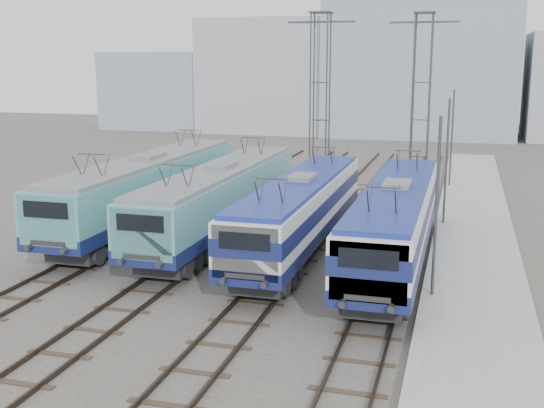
{
  "coord_description": "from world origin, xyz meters",
  "views": [
    {
      "loc": [
        9.44,
        -23.12,
        8.93
      ],
      "look_at": [
        0.91,
        7.0,
        2.33
      ],
      "focal_mm": 45.0,
      "sensor_mm": 36.0,
      "label": 1
    }
  ],
  "objects_px": {
    "locomotive_center_right": "(300,208)",
    "mast_front": "(436,212)",
    "catenary_tower_west": "(320,96)",
    "catenary_tower_east": "(421,95)",
    "locomotive_far_left": "(147,186)",
    "mast_rear": "(452,140)",
    "locomotive_center_left": "(220,196)",
    "locomotive_far_right": "(395,217)",
    "mast_mid": "(446,165)"
  },
  "relations": [
    {
      "from": "catenary_tower_east",
      "to": "mast_front",
      "type": "xyz_separation_m",
      "value": [
        2.1,
        -22.0,
        -3.14
      ]
    },
    {
      "from": "locomotive_center_left",
      "to": "locomotive_center_right",
      "type": "relative_size",
      "value": 1.05
    },
    {
      "from": "locomotive_center_right",
      "to": "mast_front",
      "type": "distance_m",
      "value": 8.28
    },
    {
      "from": "locomotive_center_left",
      "to": "locomotive_far_right",
      "type": "distance_m",
      "value": 9.31
    },
    {
      "from": "mast_rear",
      "to": "catenary_tower_west",
      "type": "bearing_deg",
      "value": -155.06
    },
    {
      "from": "mast_front",
      "to": "catenary_tower_east",
      "type": "bearing_deg",
      "value": 95.45
    },
    {
      "from": "locomotive_center_right",
      "to": "catenary_tower_east",
      "type": "distance_m",
      "value": 17.93
    },
    {
      "from": "locomotive_center_left",
      "to": "mast_rear",
      "type": "bearing_deg",
      "value": 58.16
    },
    {
      "from": "catenary_tower_west",
      "to": "locomotive_center_right",
      "type": "bearing_deg",
      "value": -81.38
    },
    {
      "from": "locomotive_far_right",
      "to": "mast_rear",
      "type": "bearing_deg",
      "value": 84.68
    },
    {
      "from": "locomotive_far_left",
      "to": "catenary_tower_east",
      "type": "xyz_separation_m",
      "value": [
        13.25,
        14.5,
        4.31
      ]
    },
    {
      "from": "locomotive_far_right",
      "to": "mast_front",
      "type": "relative_size",
      "value": 2.51
    },
    {
      "from": "locomotive_far_left",
      "to": "locomotive_center_right",
      "type": "distance_m",
      "value": 9.3
    },
    {
      "from": "locomotive_far_right",
      "to": "catenary_tower_west",
      "type": "height_order",
      "value": "catenary_tower_west"
    },
    {
      "from": "locomotive_far_right",
      "to": "mast_rear",
      "type": "distance_m",
      "value": 19.97
    },
    {
      "from": "locomotive_far_right",
      "to": "locomotive_center_left",
      "type": "bearing_deg",
      "value": 165.21
    },
    {
      "from": "mast_front",
      "to": "locomotive_center_left",
      "type": "bearing_deg",
      "value": 148.97
    },
    {
      "from": "locomotive_far_right",
      "to": "mast_front",
      "type": "bearing_deg",
      "value": -65.98
    },
    {
      "from": "locomotive_center_left",
      "to": "catenary_tower_west",
      "type": "height_order",
      "value": "catenary_tower_west"
    },
    {
      "from": "locomotive_far_left",
      "to": "mast_mid",
      "type": "relative_size",
      "value": 2.69
    },
    {
      "from": "catenary_tower_west",
      "to": "catenary_tower_east",
      "type": "distance_m",
      "value": 6.8
    },
    {
      "from": "locomotive_center_right",
      "to": "mast_front",
      "type": "bearing_deg",
      "value": -39.06
    },
    {
      "from": "locomotive_far_left",
      "to": "locomotive_center_left",
      "type": "xyz_separation_m",
      "value": [
        4.5,
        -0.97,
        -0.09
      ]
    },
    {
      "from": "catenary_tower_east",
      "to": "locomotive_far_right",
      "type": "bearing_deg",
      "value": -89.2
    },
    {
      "from": "locomotive_far_left",
      "to": "catenary_tower_west",
      "type": "distance_m",
      "value": 14.84
    },
    {
      "from": "locomotive_far_left",
      "to": "locomotive_center_right",
      "type": "height_order",
      "value": "locomotive_far_left"
    },
    {
      "from": "catenary_tower_west",
      "to": "mast_front",
      "type": "height_order",
      "value": "catenary_tower_west"
    },
    {
      "from": "locomotive_center_left",
      "to": "mast_rear",
      "type": "height_order",
      "value": "mast_rear"
    },
    {
      "from": "locomotive_far_right",
      "to": "catenary_tower_east",
      "type": "xyz_separation_m",
      "value": [
        -0.25,
        17.85,
        4.4
      ]
    },
    {
      "from": "locomotive_center_right",
      "to": "mast_mid",
      "type": "distance_m",
      "value": 9.43
    },
    {
      "from": "catenary_tower_east",
      "to": "mast_mid",
      "type": "relative_size",
      "value": 1.71
    },
    {
      "from": "locomotive_far_left",
      "to": "locomotive_far_right",
      "type": "height_order",
      "value": "locomotive_far_left"
    },
    {
      "from": "locomotive_far_left",
      "to": "mast_rear",
      "type": "distance_m",
      "value": 22.57
    },
    {
      "from": "locomotive_center_left",
      "to": "locomotive_center_right",
      "type": "xyz_separation_m",
      "value": [
        4.5,
        -1.37,
        -0.04
      ]
    },
    {
      "from": "locomotive_far_right",
      "to": "mast_mid",
      "type": "height_order",
      "value": "mast_mid"
    },
    {
      "from": "locomotive_center_left",
      "to": "catenary_tower_west",
      "type": "bearing_deg",
      "value": 80.52
    },
    {
      "from": "locomotive_center_left",
      "to": "mast_front",
      "type": "xyz_separation_m",
      "value": [
        10.85,
        -6.53,
        1.26
      ]
    },
    {
      "from": "mast_mid",
      "to": "locomotive_far_right",
      "type": "bearing_deg",
      "value": -103.26
    },
    {
      "from": "locomotive_center_right",
      "to": "catenary_tower_west",
      "type": "relative_size",
      "value": 1.43
    },
    {
      "from": "locomotive_far_left",
      "to": "mast_mid",
      "type": "xyz_separation_m",
      "value": [
        15.35,
        4.5,
        1.16
      ]
    },
    {
      "from": "locomotive_center_left",
      "to": "locomotive_far_right",
      "type": "xyz_separation_m",
      "value": [
        9.0,
        -2.38,
        0.0
      ]
    },
    {
      "from": "mast_mid",
      "to": "locomotive_center_left",
      "type": "bearing_deg",
      "value": -153.24
    },
    {
      "from": "locomotive_far_right",
      "to": "catenary_tower_west",
      "type": "bearing_deg",
      "value": 113.07
    },
    {
      "from": "mast_mid",
      "to": "catenary_tower_east",
      "type": "bearing_deg",
      "value": 101.86
    },
    {
      "from": "locomotive_far_right",
      "to": "catenary_tower_west",
      "type": "xyz_separation_m",
      "value": [
        -6.75,
        15.85,
        4.4
      ]
    },
    {
      "from": "catenary_tower_east",
      "to": "locomotive_center_right",
      "type": "bearing_deg",
      "value": -104.16
    },
    {
      "from": "locomotive_far_right",
      "to": "catenary_tower_east",
      "type": "relative_size",
      "value": 1.46
    },
    {
      "from": "locomotive_far_left",
      "to": "mast_front",
      "type": "xyz_separation_m",
      "value": [
        15.35,
        -7.5,
        1.16
      ]
    },
    {
      "from": "mast_front",
      "to": "mast_rear",
      "type": "relative_size",
      "value": 1.0
    },
    {
      "from": "catenary_tower_west",
      "to": "catenary_tower_east",
      "type": "xyz_separation_m",
      "value": [
        6.5,
        2.0,
        0.0
      ]
    }
  ]
}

